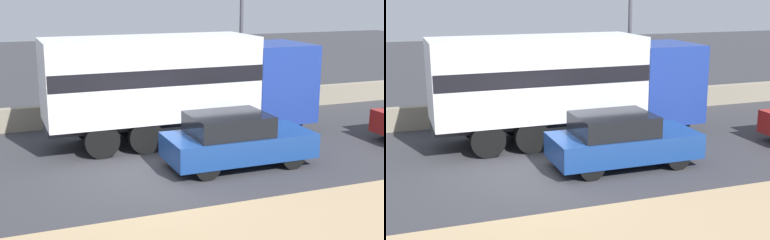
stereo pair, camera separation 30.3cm
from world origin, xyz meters
The scene contains 5 objects.
ground_plane centered at (0.00, 0.00, 0.00)m, with size 80.00×80.00×0.00m, color #38383D.
stone_wall_backdrop centered at (0.00, 6.01, 0.41)m, with size 60.00×0.35×0.81m.
street_lamp centered at (4.70, 5.14, 4.01)m, with size 0.56×0.28×6.92m.
box_truck centered at (1.48, 2.98, 1.96)m, with size 8.69×2.45×3.35m.
car_hatchback centered at (2.05, -0.06, 0.75)m, with size 4.06×1.82×1.50m.
Camera 1 is at (-4.12, -12.82, 4.77)m, focal length 50.00 mm.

